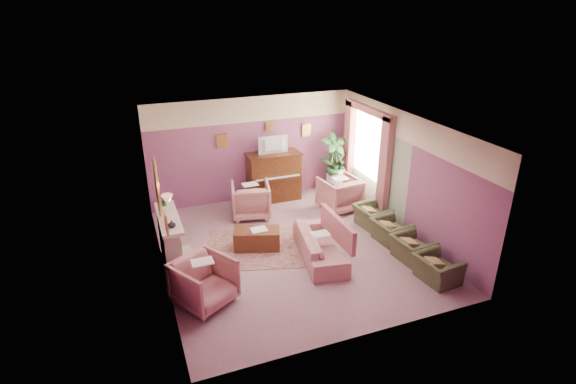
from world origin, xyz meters
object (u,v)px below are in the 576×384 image
object	(u,v)px
coffee_table	(257,239)
floral_armchair_front	(204,280)
olive_chair_b	(413,245)
olive_chair_c	(391,228)
side_table	(335,180)
television	(274,144)
olive_chair_d	(372,213)
floral_armchair_left	(251,198)
piano	(274,177)
sofa	(320,241)
floral_armchair_right	(340,192)
olive_chair_a	(438,265)

from	to	relation	value
coffee_table	floral_armchair_front	world-z (taller)	floral_armchair_front
olive_chair_b	olive_chair_c	world-z (taller)	same
olive_chair_b	side_table	world-z (taller)	olive_chair_b
television	side_table	xyz separation A→B (m)	(1.80, -0.09, -1.25)
olive_chair_d	floral_armchair_left	bearing A→B (deg)	148.22
piano	olive_chair_c	distance (m)	3.60
sofa	floral_armchair_front	distance (m)	2.68
floral_armchair_right	olive_chair_c	size ratio (longest dim) A/B	1.19
floral_armchair_right	olive_chair_d	size ratio (longest dim) A/B	1.19
coffee_table	olive_chair_c	distance (m)	3.02
piano	floral_armchair_front	distance (m)	4.73
television	olive_chair_d	distance (m)	3.11
sofa	olive_chair_b	bearing A→B (deg)	-24.05
sofa	olive_chair_c	size ratio (longest dim) A/B	2.41
sofa	olive_chair_a	distance (m)	2.39
floral_armchair_left	piano	bearing A→B (deg)	40.61
piano	olive_chair_b	size ratio (longest dim) A/B	1.73
floral_armchair_front	olive_chair_b	bearing A→B (deg)	-1.34
olive_chair_d	side_table	distance (m)	2.21
olive_chair_a	coffee_table	bearing A→B (deg)	139.89
television	floral_armchair_right	bearing A→B (deg)	-39.92
olive_chair_b	olive_chair_d	xyz separation A→B (m)	(0.00, 1.64, 0.00)
floral_armchair_left	floral_armchair_front	bearing A→B (deg)	-119.82
piano	olive_chair_a	world-z (taller)	piano
olive_chair_c	olive_chair_d	world-z (taller)	same
floral_armchair_right	piano	bearing A→B (deg)	138.89
floral_armchair_front	olive_chair_b	xyz separation A→B (m)	(4.36, -0.10, -0.13)
television	side_table	size ratio (longest dim) A/B	1.14
floral_armchair_right	floral_armchair_front	distance (m)	4.87
floral_armchair_left	olive_chair_d	distance (m)	3.02
olive_chair_b	side_table	distance (m)	3.85
olive_chair_b	piano	bearing A→B (deg)	112.84
piano	olive_chair_d	bearing A→B (deg)	-54.44
floral_armchair_front	olive_chair_c	world-z (taller)	floral_armchair_front
floral_armchair_right	floral_armchair_front	xyz separation A→B (m)	(-4.07, -2.68, 0.00)
coffee_table	olive_chair_c	world-z (taller)	olive_chair_c
television	floral_armchair_left	size ratio (longest dim) A/B	0.83
television	floral_armchair_right	size ratio (longest dim) A/B	0.83
television	sofa	size ratio (longest dim) A/B	0.41
sofa	floral_armchair_front	world-z (taller)	floral_armchair_front
piano	side_table	distance (m)	1.83
side_table	floral_armchair_left	bearing A→B (deg)	-167.01
sofa	floral_armchair_right	xyz separation A→B (m)	(1.47, 1.99, 0.09)
olive_chair_a	olive_chair_c	bearing A→B (deg)	90.00
olive_chair_c	sofa	bearing A→B (deg)	-179.00
olive_chair_d	sofa	bearing A→B (deg)	-154.30
coffee_table	floral_armchair_right	bearing A→B (deg)	23.79
olive_chair_c	side_table	size ratio (longest dim) A/B	1.16
floral_armchair_left	olive_chair_a	world-z (taller)	floral_armchair_left
olive_chair_c	side_table	world-z (taller)	olive_chair_c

